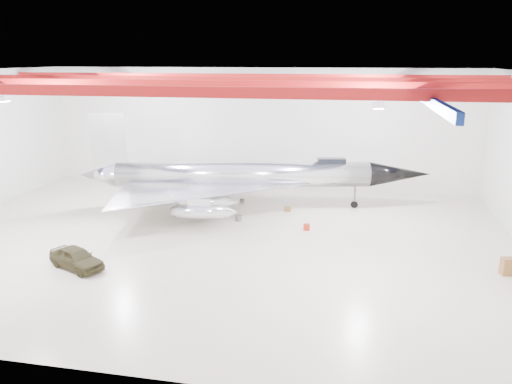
# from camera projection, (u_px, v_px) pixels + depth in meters

# --- Properties ---
(floor) EXTENTS (40.00, 40.00, 0.00)m
(floor) POSITION_uv_depth(u_px,v_px,m) (214.00, 240.00, 33.59)
(floor) COLOR beige
(floor) RESTS_ON ground
(wall_back) EXTENTS (40.00, 0.00, 40.00)m
(wall_back) POSITION_uv_depth(u_px,v_px,m) (256.00, 128.00, 46.36)
(wall_back) COLOR silver
(wall_back) RESTS_ON floor
(ceiling) EXTENTS (40.00, 40.00, 0.00)m
(ceiling) POSITION_uv_depth(u_px,v_px,m) (210.00, 72.00, 30.72)
(ceiling) COLOR #0A0F38
(ceiling) RESTS_ON wall_back
(ceiling_structure) EXTENTS (39.50, 29.50, 1.08)m
(ceiling_structure) POSITION_uv_depth(u_px,v_px,m) (210.00, 83.00, 30.90)
(ceiling_structure) COLOR maroon
(ceiling_structure) RESTS_ON ceiling
(jet_aircraft) EXTENTS (28.00, 19.04, 7.70)m
(jet_aircraft) POSITION_uv_depth(u_px,v_px,m) (242.00, 178.00, 39.97)
(jet_aircraft) COLOR silver
(jet_aircraft) RESTS_ON floor
(jeep) EXTENTS (4.03, 2.94, 1.28)m
(jeep) POSITION_uv_depth(u_px,v_px,m) (76.00, 258.00, 28.89)
(jeep) COLOR #37311B
(jeep) RESTS_ON floor
(desk) EXTENTS (1.18, 0.76, 0.99)m
(desk) POSITION_uv_depth(u_px,v_px,m) (511.00, 266.00, 28.08)
(desk) COLOR brown
(desk) RESTS_ON floor
(crate_ply) EXTENTS (0.65, 0.58, 0.38)m
(crate_ply) POSITION_uv_depth(u_px,v_px,m) (174.00, 210.00, 39.52)
(crate_ply) COLOR olive
(crate_ply) RESTS_ON floor
(toolbox_red) EXTENTS (0.55, 0.46, 0.36)m
(toolbox_red) POSITION_uv_depth(u_px,v_px,m) (190.00, 208.00, 39.94)
(toolbox_red) COLOR #A92310
(toolbox_red) RESTS_ON floor
(engine_drum) EXTENTS (0.61, 0.61, 0.44)m
(engine_drum) POSITION_uv_depth(u_px,v_px,m) (239.00, 218.00, 37.40)
(engine_drum) COLOR #59595B
(engine_drum) RESTS_ON floor
(parts_bin) EXTENTS (0.52, 0.42, 0.36)m
(parts_bin) POSITION_uv_depth(u_px,v_px,m) (288.00, 209.00, 39.81)
(parts_bin) COLOR olive
(parts_bin) RESTS_ON floor
(tool_chest) EXTENTS (0.55, 0.55, 0.43)m
(tool_chest) POSITION_uv_depth(u_px,v_px,m) (307.00, 227.00, 35.44)
(tool_chest) COLOR #A92310
(tool_chest) RESTS_ON floor
(oil_barrel) EXTENTS (0.56, 0.45, 0.38)m
(oil_barrel) POSITION_uv_depth(u_px,v_px,m) (207.00, 208.00, 40.04)
(oil_barrel) COLOR olive
(oil_barrel) RESTS_ON floor
(spares_box) EXTENTS (0.45, 0.45, 0.32)m
(spares_box) POSITION_uv_depth(u_px,v_px,m) (242.00, 200.00, 42.28)
(spares_box) COLOR #59595B
(spares_box) RESTS_ON floor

